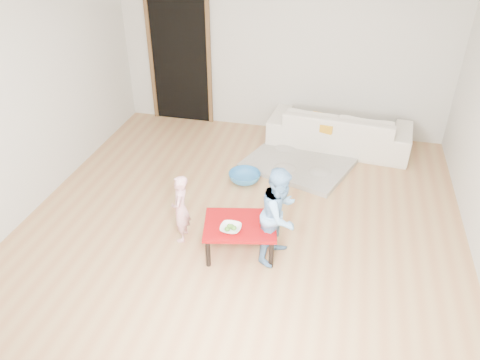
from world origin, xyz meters
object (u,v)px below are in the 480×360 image
(child_blue, at_px, (280,215))
(basin, at_px, (245,177))
(child_pink, at_px, (181,209))
(red_table, at_px, (240,238))
(bowl, at_px, (231,228))
(sofa, at_px, (339,129))

(child_blue, relative_size, basin, 2.53)
(child_blue, bearing_deg, child_pink, 106.98)
(red_table, distance_m, child_blue, 0.53)
(bowl, distance_m, child_blue, 0.52)
(sofa, relative_size, bowl, 9.54)
(basin, bearing_deg, child_blue, -63.42)
(sofa, distance_m, bowl, 2.92)
(sofa, height_order, bowl, sofa)
(child_pink, bearing_deg, red_table, 74.43)
(bowl, bearing_deg, sofa, 71.30)
(sofa, distance_m, basin, 1.72)
(bowl, relative_size, child_pink, 0.27)
(red_table, xyz_separation_m, bowl, (-0.07, -0.13, 0.21))
(bowl, distance_m, basin, 1.55)
(sofa, xyz_separation_m, basin, (-1.13, -1.27, -0.23))
(sofa, bearing_deg, red_table, 76.99)
(sofa, bearing_deg, bowl, 76.53)
(sofa, height_order, child_blue, child_blue)
(child_blue, xyz_separation_m, basin, (-0.67, 1.33, -0.46))
(sofa, relative_size, child_blue, 1.91)
(red_table, height_order, child_blue, child_blue)
(child_blue, bearing_deg, red_table, 114.10)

